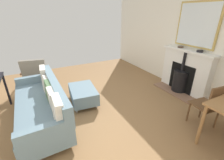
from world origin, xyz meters
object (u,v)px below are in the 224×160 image
mantel_bowl_near (181,47)px  ottoman (83,94)px  fireplace (184,74)px  sofa (43,104)px  mantel_bowl_far (200,51)px  dining_chair_near_fireplace (210,104)px  armchair_accent (35,71)px

mantel_bowl_near → ottoman: mantel_bowl_near is taller
fireplace → sofa: size_ratio=0.66×
mantel_bowl_far → sofa: (3.36, -0.68, -0.77)m
fireplace → ottoman: size_ratio=1.54×
fireplace → sofa: bearing=-6.9°
sofa → ottoman: size_ratio=2.35×
ottoman → dining_chair_near_fireplace: dining_chair_near_fireplace is taller
sofa → armchair_accent: bearing=-89.0°
mantel_bowl_far → dining_chair_near_fireplace: bearing=47.9°
ottoman → armchair_accent: size_ratio=1.09×
sofa → armchair_accent: 1.69m
dining_chair_near_fireplace → mantel_bowl_far: bearing=-132.1°
mantel_bowl_near → sofa: (3.36, -0.15, -0.77)m
mantel_bowl_near → sofa: 3.45m
mantel_bowl_far → ottoman: 2.82m
armchair_accent → dining_chair_near_fireplace: (-2.55, 3.29, 0.05)m
ottoman → dining_chair_near_fireplace: 2.50m
mantel_bowl_far → sofa: mantel_bowl_far is taller
fireplace → armchair_accent: (3.37, -2.09, -0.04)m
sofa → dining_chair_near_fireplace: dining_chair_near_fireplace is taller
sofa → mantel_bowl_far: bearing=168.6°
mantel_bowl_near → dining_chair_near_fireplace: (0.83, 1.45, -0.62)m
mantel_bowl_far → armchair_accent: mantel_bowl_far is taller
mantel_bowl_near → mantel_bowl_far: mantel_bowl_far is taller
sofa → fireplace: bearing=173.1°
sofa → dining_chair_near_fireplace: bearing=147.7°
mantel_bowl_near → armchair_accent: mantel_bowl_near is taller
ottoman → armchair_accent: (0.88, -1.45, 0.22)m
armchair_accent → mantel_bowl_near: bearing=151.5°
ottoman → armchair_accent: 1.71m
mantel_bowl_far → mantel_bowl_near: bearing=-90.0°
mantel_bowl_far → ottoman: bearing=-20.1°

